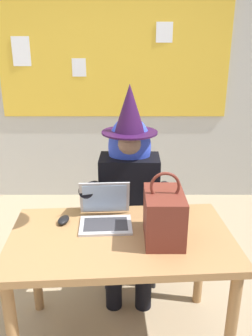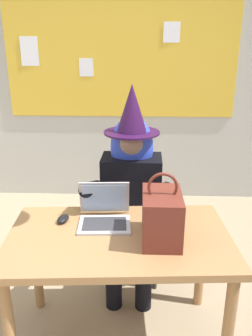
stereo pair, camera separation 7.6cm
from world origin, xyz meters
name	(u,v)px [view 1 (the left image)]	position (x,y,z in m)	size (l,w,h in m)	color
wall_back_bulletin	(115,73)	(0.00, 2.15, 1.41)	(5.49, 2.34, 2.79)	#B2B2AD
desk_main	(121,251)	(0.10, 0.00, 0.62)	(1.25, 0.79, 0.72)	#A37547
chair_at_desk	(129,212)	(0.15, 0.72, 0.49)	(0.44, 0.44, 0.89)	#4C1E19
person_costumed	(130,183)	(0.15, 0.60, 0.78)	(0.60, 0.66, 1.46)	black
laptop	(106,214)	(0.01, 0.15, 0.77)	(0.31, 0.29, 0.22)	#B7B7BC
computer_mouse	(64,220)	(-0.24, 0.14, 0.74)	(0.06, 0.10, 0.03)	black
handbag	(164,216)	(0.32, -0.03, 0.86)	(0.20, 0.30, 0.38)	maroon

